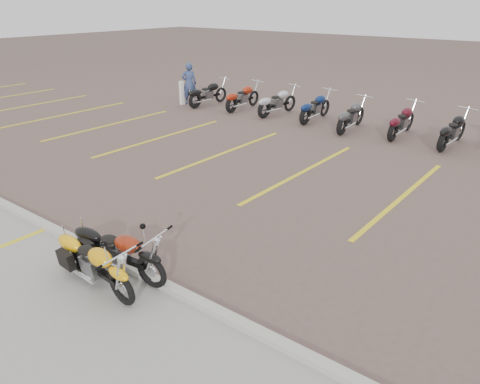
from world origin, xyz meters
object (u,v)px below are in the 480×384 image
object	(u,v)px
person_a	(189,84)
flame_cruiser	(118,253)
yellow_cruiser	(96,264)
bollard	(182,93)

from	to	relation	value
person_a	flame_cruiser	bearing A→B (deg)	83.86
flame_cruiser	person_a	world-z (taller)	person_a
yellow_cruiser	flame_cruiser	world-z (taller)	flame_cruiser
person_a	bollard	world-z (taller)	person_a
person_a	bollard	distance (m)	0.51
yellow_cruiser	bollard	bearing A→B (deg)	132.94
flame_cruiser	person_a	size ratio (longest dim) A/B	1.14
person_a	bollard	xyz separation A→B (m)	(-0.18, -0.29, -0.38)
flame_cruiser	person_a	distance (m)	13.56
yellow_cruiser	person_a	distance (m)	13.91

